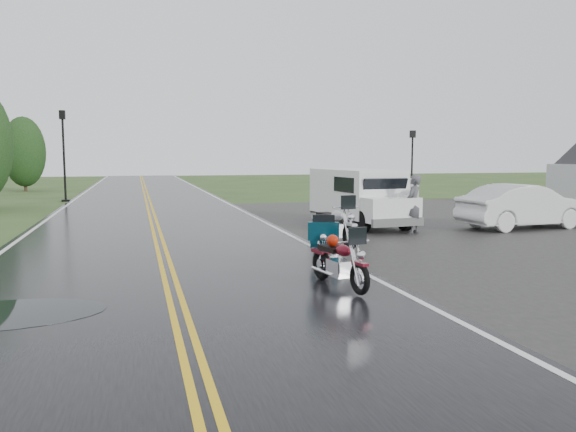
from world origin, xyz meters
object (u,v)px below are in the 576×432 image
object	(u,v)px
lamp_post_far_right	(412,167)
person_at_van	(413,205)
motorcycle_red	(360,266)
lamp_post_far_left	(64,156)
motorcycle_teal	(323,246)
van_white	(363,202)
motorcycle_silver	(350,226)
sedan_white	(523,207)

from	to	relation	value
lamp_post_far_right	person_at_van	bearing A→B (deg)	-117.21
motorcycle_red	lamp_post_far_left	world-z (taller)	lamp_post_far_left
motorcycle_red	person_at_van	distance (m)	8.24
motorcycle_teal	person_at_van	world-z (taller)	person_at_van
person_at_van	van_white	bearing A→B (deg)	-62.49
motorcycle_teal	motorcycle_silver	world-z (taller)	motorcycle_silver
motorcycle_red	lamp_post_far_right	bearing A→B (deg)	50.90
lamp_post_far_right	motorcycle_teal	bearing A→B (deg)	-123.20
sedan_white	lamp_post_far_right	world-z (taller)	lamp_post_far_right
person_at_van	motorcycle_teal	bearing A→B (deg)	5.11
motorcycle_teal	van_white	world-z (taller)	van_white
motorcycle_silver	lamp_post_far_left	xyz separation A→B (m)	(-8.69, 18.63, 1.73)
sedan_white	lamp_post_far_left	size ratio (longest dim) A/B	0.91
van_white	lamp_post_far_right	xyz separation A→B (m)	(6.39, 9.10, 0.85)
van_white	sedan_white	xyz separation A→B (m)	(5.48, -0.37, -0.26)
van_white	lamp_post_far_left	bearing A→B (deg)	118.40
van_white	lamp_post_far_right	size ratio (longest dim) A/B	1.37
person_at_van	sedan_white	world-z (taller)	person_at_van
person_at_van	lamp_post_far_right	size ratio (longest dim) A/B	0.49
motorcycle_silver	motorcycle_teal	bearing A→B (deg)	-130.90
lamp_post_far_left	person_at_van	bearing A→B (deg)	-53.85
motorcycle_red	lamp_post_far_right	xyz separation A→B (m)	(9.53, 16.49, 1.28)
van_white	person_at_van	world-z (taller)	van_white
sedan_white	motorcycle_teal	bearing A→B (deg)	115.13
person_at_van	lamp_post_far_right	distance (m)	10.88
motorcycle_teal	motorcycle_silver	size ratio (longest dim) A/B	0.87
lamp_post_far_left	lamp_post_far_right	distance (m)	17.91
sedan_white	lamp_post_far_left	world-z (taller)	lamp_post_far_left
lamp_post_far_left	motorcycle_silver	bearing A→B (deg)	-65.01
motorcycle_silver	lamp_post_far_left	distance (m)	20.63
van_white	person_at_van	distance (m)	1.53
motorcycle_teal	sedan_white	distance (m)	9.97
motorcycle_teal	lamp_post_far_right	bearing A→B (deg)	76.65
motorcycle_teal	motorcycle_silver	bearing A→B (deg)	77.29
motorcycle_teal	sedan_white	xyz separation A→B (m)	(8.60, 5.05, 0.14)
sedan_white	motorcycle_silver	bearing A→B (deg)	105.63
person_at_van	lamp_post_far_right	bearing A→B (deg)	-159.15
van_white	motorcycle_silver	bearing A→B (deg)	-122.95
motorcycle_red	motorcycle_teal	bearing A→B (deg)	80.25
motorcycle_teal	motorcycle_silver	distance (m)	2.77
motorcycle_red	sedan_white	bearing A→B (deg)	30.07
motorcycle_red	lamp_post_far_right	world-z (taller)	lamp_post_far_right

